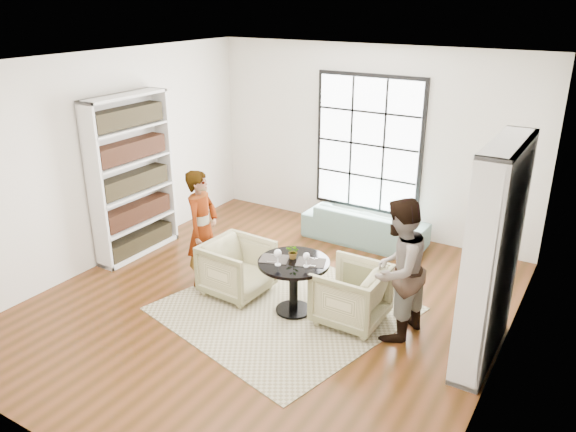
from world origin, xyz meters
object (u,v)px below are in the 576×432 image
Objects in this scene: pedestal_table at (294,275)px; person_left at (202,229)px; wine_glass_left at (278,254)px; person_right at (398,270)px; sofa at (365,225)px; flower_centerpiece at (294,252)px; wine_glass_right at (306,257)px; armchair_right at (351,294)px; armchair_left at (237,268)px.

pedestal_table is 0.54× the size of person_left.
pedestal_table is at bearing 58.90° from wine_glass_left.
person_left is at bearing 178.78° from pedestal_table.
person_right is at bearing 7.84° from pedestal_table.
sofa is 2.43m from flower_centerpiece.
person_left is 8.82× the size of wine_glass_right.
flower_centerpiece reaches higher than pedestal_table.
wine_glass_right is (0.31, 0.14, -0.02)m from wine_glass_left.
armchair_right is at bearing -96.46° from person_left.
wine_glass_right is at bearing 98.47° from sofa.
person_right is at bearing -83.19° from armchair_left.
flower_centerpiece reaches higher than sofa.
person_right is 8.18× the size of wine_glass_left.
armchair_left is 0.94m from flower_centerpiece.
wine_glass_right is (-0.49, -0.22, 0.46)m from armchair_right.
wine_glass_left is 0.34m from wine_glass_right.
armchair_left is 1.17m from wine_glass_right.
wine_glass_left is (0.02, -2.62, 0.56)m from sofa.
person_left is 1.63m from wine_glass_right.
pedestal_table is 0.45× the size of sofa.
person_left is at bearing 170.76° from wine_glass_left.
armchair_right is 0.72m from person_right.
armchair_left is 4.39× the size of wine_glass_right.
person_left is 1.38m from flower_centerpiece.
flower_centerpiece is (0.83, 0.03, 0.43)m from armchair_left.
wine_glass_left is at bearing -65.98° from armchair_right.
wine_glass_left is (-0.11, -0.18, 0.34)m from pedestal_table.
sofa is 2.52m from armchair_left.
person_right is (1.37, -2.27, 0.55)m from sofa.
sofa is 2.68m from wine_glass_left.
armchair_right is 0.50× the size of person_left.
sofa is 9.45× the size of wine_glass_left.
wine_glass_left is at bearing -66.52° from person_right.
sofa is at bearing -140.05° from person_right.
armchair_left is 0.50× the size of person_left.
armchair_left is 0.70m from person_left.
armchair_left is at bearing -177.73° from flower_centerpiece.
wine_glass_left reaches higher than armchair_left.
pedestal_table is at bearing -75.91° from armchair_right.
person_right reaches higher than wine_glass_right.
wine_glass_right is (-1.04, -0.22, -0.01)m from person_right.
armchair_left is at bearing 164.36° from wine_glass_left.
sofa is (-0.13, 2.44, -0.23)m from pedestal_table.
person_right reaches higher than armchair_right.
armchair_right is 0.71m from wine_glass_right.
pedestal_table is at bearing -88.98° from armchair_left.
armchair_left reaches higher than sofa.
armchair_right is at bearing -81.20° from person_right.
person_left is 7.85× the size of wine_glass_left.
flower_centerpiece is at bearing 122.24° from pedestal_table.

